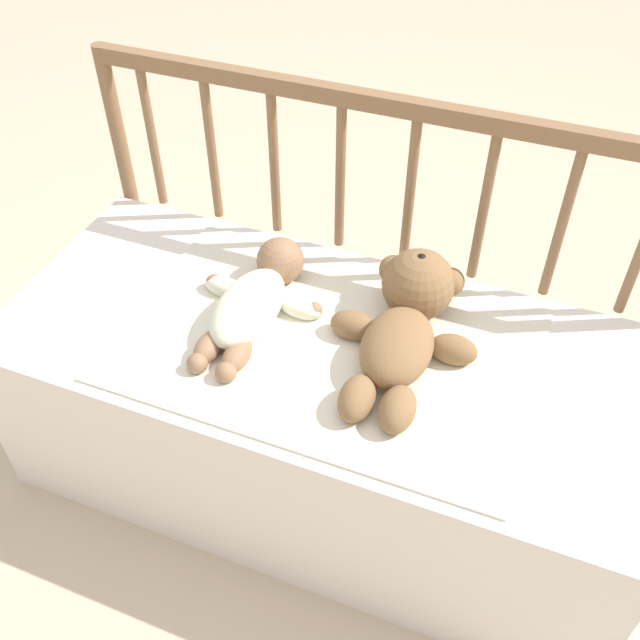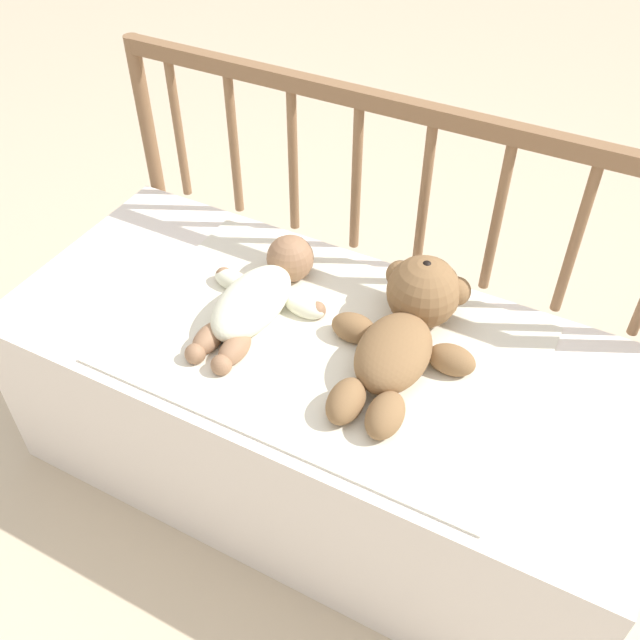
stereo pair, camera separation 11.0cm
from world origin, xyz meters
name	(u,v)px [view 1 (the left image)]	position (x,y,z in m)	size (l,w,h in m)	color
ground_plane	(320,471)	(0.00, 0.00, 0.00)	(12.00, 12.00, 0.00)	#C6B293
crib_mattress	(320,412)	(0.00, 0.00, 0.23)	(1.34, 0.59, 0.45)	white
crib_rail	(374,199)	(0.00, 0.32, 0.60)	(1.34, 0.04, 0.84)	brown
blanket	(326,344)	(0.02, -0.01, 0.46)	(0.83, 0.54, 0.01)	silver
teddy_bear	(406,320)	(0.16, 0.06, 0.51)	(0.30, 0.43, 0.15)	olive
baby	(254,300)	(-0.16, 0.02, 0.50)	(0.27, 0.39, 0.10)	#EAEACC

